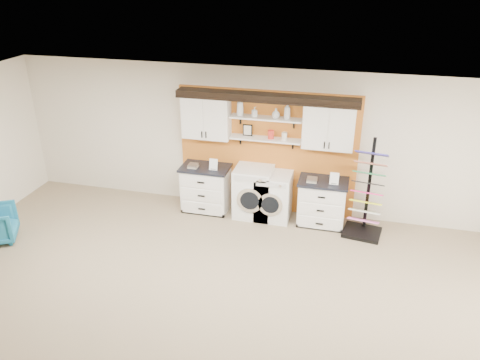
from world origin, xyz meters
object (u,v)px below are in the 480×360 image
(base_cabinet_right, at_px, (322,202))
(washer, at_px, (254,192))
(base_cabinet_left, at_px, (206,188))
(dryer, at_px, (274,196))
(sample_rack, at_px, (365,206))

(base_cabinet_right, distance_m, washer, 1.31)
(base_cabinet_left, relative_size, dryer, 1.03)
(base_cabinet_left, distance_m, washer, 0.96)
(dryer, bearing_deg, sample_rack, -6.65)
(washer, bearing_deg, base_cabinet_right, 0.15)
(base_cabinet_left, bearing_deg, washer, -0.20)
(base_cabinet_right, relative_size, dryer, 0.99)
(sample_rack, bearing_deg, washer, -176.75)
(washer, distance_m, sample_rack, 2.09)
(base_cabinet_left, height_order, sample_rack, sample_rack)
(washer, relative_size, sample_rack, 0.55)
(base_cabinet_right, xyz_separation_m, dryer, (-0.91, -0.00, 0.01))
(base_cabinet_right, height_order, sample_rack, sample_rack)
(base_cabinet_left, bearing_deg, dryer, -0.14)
(washer, bearing_deg, sample_rack, -5.41)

